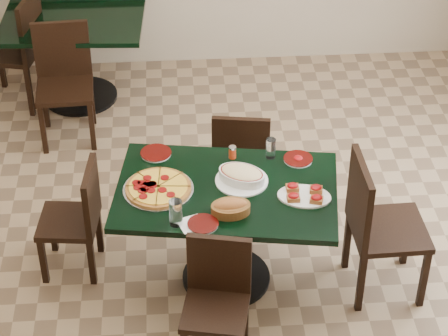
{
  "coord_description": "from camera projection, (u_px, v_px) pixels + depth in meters",
  "views": [
    {
      "loc": [
        -0.35,
        -4.33,
        4.01
      ],
      "look_at": [
        -0.03,
        0.0,
        0.78
      ],
      "focal_mm": 70.0,
      "sensor_mm": 36.0,
      "label": 1
    }
  ],
  "objects": [
    {
      "name": "lasagna_casserole",
      "position": [
        242.0,
        175.0,
        5.33
      ],
      "size": [
        0.35,
        0.33,
        0.09
      ],
      "rotation": [
        0.0,
        0.0,
        -0.5
      ],
      "color": "silver",
      "rests_on": "main_table"
    },
    {
      "name": "chair_left",
      "position": [
        79.0,
        215.0,
        5.58
      ],
      "size": [
        0.41,
        0.41,
        0.8
      ],
      "rotation": [
        0.0,
        0.0,
        -1.68
      ],
      "color": "black",
      "rests_on": "floor"
    },
    {
      "name": "chair_far",
      "position": [
        241.0,
        156.0,
        6.06
      ],
      "size": [
        0.45,
        0.45,
        0.84
      ],
      "rotation": [
        0.0,
        0.0,
        2.99
      ],
      "color": "black",
      "rests_on": "floor"
    },
    {
      "name": "side_plate_near",
      "position": [
        203.0,
        224.0,
        5.02
      ],
      "size": [
        0.18,
        0.18,
        0.02
      ],
      "rotation": [
        0.0,
        0.0,
        0.08
      ],
      "color": "silver",
      "rests_on": "main_table"
    },
    {
      "name": "side_plate_far_r",
      "position": [
        298.0,
        159.0,
        5.53
      ],
      "size": [
        0.19,
        0.19,
        0.03
      ],
      "rotation": [
        0.0,
        0.0,
        0.1
      ],
      "color": "silver",
      "rests_on": "main_table"
    },
    {
      "name": "back_chair_near",
      "position": [
        64.0,
        76.0,
        6.82
      ],
      "size": [
        0.46,
        0.46,
        0.94
      ],
      "rotation": [
        0.0,
        0.0,
        0.05
      ],
      "color": "black",
      "rests_on": "floor"
    },
    {
      "name": "back_chair_left",
      "position": [
        20.0,
        44.0,
        7.17
      ],
      "size": [
        0.55,
        0.55,
        0.98
      ],
      "rotation": [
        0.0,
        0.0,
        -1.81
      ],
      "color": "black",
      "rests_on": "floor"
    },
    {
      "name": "back_table",
      "position": [
        75.0,
        44.0,
        7.24
      ],
      "size": [
        1.2,
        0.9,
        0.75
      ],
      "rotation": [
        0.0,
        0.0,
        -0.06
      ],
      "color": "black",
      "rests_on": "floor"
    },
    {
      "name": "floor",
      "position": [
        229.0,
        261.0,
        5.88
      ],
      "size": [
        5.5,
        5.5,
        0.0
      ],
      "primitive_type": "plane",
      "color": "#8C7050",
      "rests_on": "ground"
    },
    {
      "name": "main_table",
      "position": [
        226.0,
        212.0,
        5.41
      ],
      "size": [
        1.46,
        1.06,
        0.75
      ],
      "rotation": [
        0.0,
        0.0,
        -0.15
      ],
      "color": "black",
      "rests_on": "floor"
    },
    {
      "name": "bruschetta_platter",
      "position": [
        304.0,
        194.0,
        5.22
      ],
      "size": [
        0.37,
        0.29,
        0.05
      ],
      "rotation": [
        0.0,
        0.0,
        -0.23
      ],
      "color": "silver",
      "rests_on": "main_table"
    },
    {
      "name": "pepper_shaker",
      "position": [
        232.0,
        152.0,
        5.53
      ],
      "size": [
        0.05,
        0.05,
        0.08
      ],
      "color": "#CF4216",
      "rests_on": "main_table"
    },
    {
      "name": "side_plate_far_l",
      "position": [
        156.0,
        153.0,
        5.58
      ],
      "size": [
        0.2,
        0.2,
        0.02
      ],
      "rotation": [
        0.0,
        0.0,
        0.2
      ],
      "color": "silver",
      "rests_on": "main_table"
    },
    {
      "name": "chair_right",
      "position": [
        376.0,
        221.0,
        5.36
      ],
      "size": [
        0.47,
        0.47,
        0.98
      ],
      "rotation": [
        0.0,
        0.0,
        1.6
      ],
      "color": "black",
      "rests_on": "floor"
    },
    {
      "name": "napkin_setting",
      "position": [
        192.0,
        224.0,
        5.03
      ],
      "size": [
        0.18,
        0.18,
        0.01
      ],
      "rotation": [
        0.0,
        0.0,
        0.34
      ],
      "color": "white",
      "rests_on": "main_table"
    },
    {
      "name": "bread_basket",
      "position": [
        231.0,
        207.0,
        5.09
      ],
      "size": [
        0.24,
        0.18,
        0.1
      ],
      "rotation": [
        0.0,
        0.0,
        0.08
      ],
      "color": "brown",
      "rests_on": "main_table"
    },
    {
      "name": "water_glass_b",
      "position": [
        176.0,
        213.0,
        4.99
      ],
      "size": [
        0.08,
        0.08,
        0.17
      ],
      "primitive_type": "cylinder",
      "color": "white",
      "rests_on": "main_table"
    },
    {
      "name": "pepperoni_pizza",
      "position": [
        158.0,
        188.0,
        5.28
      ],
      "size": [
        0.43,
        0.43,
        0.04
      ],
      "rotation": [
        0.0,
        0.0,
        -0.08
      ],
      "color": "silver",
      "rests_on": "main_table"
    },
    {
      "name": "chair_near",
      "position": [
        217.0,
        295.0,
        5.01
      ],
      "size": [
        0.44,
        0.44,
        0.79
      ],
      "rotation": [
        0.0,
        0.0,
        -0.21
      ],
      "color": "black",
      "rests_on": "floor"
    },
    {
      "name": "water_glass_a",
      "position": [
        271.0,
        148.0,
        5.52
      ],
      "size": [
        0.06,
        0.06,
        0.14
      ],
      "primitive_type": "cylinder",
      "color": "white",
      "rests_on": "main_table"
    }
  ]
}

